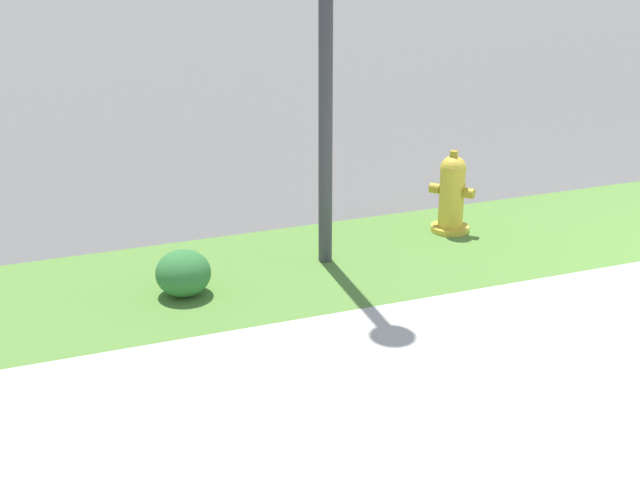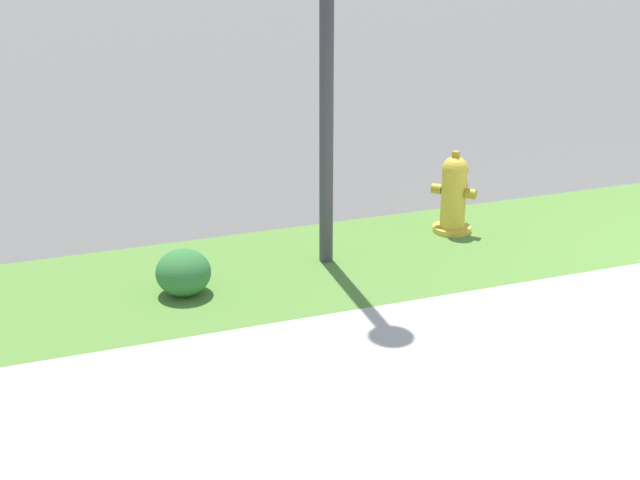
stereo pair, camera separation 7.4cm
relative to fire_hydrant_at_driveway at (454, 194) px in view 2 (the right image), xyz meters
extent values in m
cylinder|color=gold|center=(0.00, 0.00, -0.33)|extent=(0.34, 0.34, 0.05)
cylinder|color=gold|center=(0.00, 0.00, -0.04)|extent=(0.22, 0.22, 0.53)
sphere|color=gold|center=(0.00, 0.00, 0.22)|extent=(0.23, 0.23, 0.23)
cube|color=#B29323|center=(0.00, 0.00, 0.36)|extent=(0.08, 0.08, 0.06)
cylinder|color=#B29323|center=(-0.11, 0.11, 0.02)|extent=(0.13, 0.13, 0.09)
cylinder|color=#B29323|center=(0.10, -0.12, 0.02)|extent=(0.13, 0.13, 0.09)
cylinder|color=#B29323|center=(0.11, 0.10, 0.02)|extent=(0.15, 0.16, 0.12)
ellipsoid|color=#337538|center=(-2.51, -0.49, -0.18)|extent=(0.41, 0.41, 0.35)
camera|label=1|loc=(-3.73, -6.51, 2.45)|focal=50.00mm
camera|label=2|loc=(-3.66, -6.53, 2.45)|focal=50.00mm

